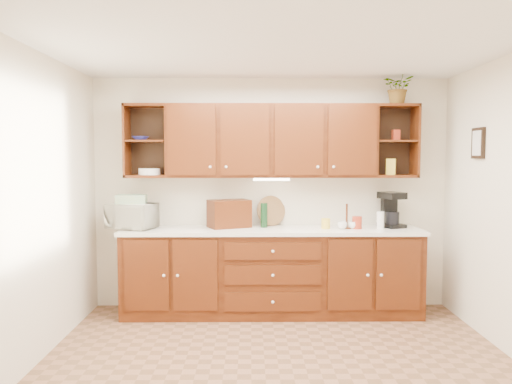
{
  "coord_description": "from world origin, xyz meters",
  "views": [
    {
      "loc": [
        -0.22,
        -3.93,
        1.71
      ],
      "look_at": [
        -0.17,
        1.15,
        1.36
      ],
      "focal_mm": 35.0,
      "sensor_mm": 36.0,
      "label": 1
    }
  ],
  "objects_px": {
    "bread_box": "(229,214)",
    "potted_plant": "(399,88)",
    "microwave": "(132,216)",
    "coffee_maker": "(391,210)"
  },
  "relations": [
    {
      "from": "microwave",
      "to": "potted_plant",
      "type": "distance_m",
      "value": 3.22
    },
    {
      "from": "coffee_maker",
      "to": "potted_plant",
      "type": "xyz_separation_m",
      "value": [
        0.05,
        -0.02,
        1.34
      ]
    },
    {
      "from": "potted_plant",
      "to": "coffee_maker",
      "type": "bearing_deg",
      "value": 156.35
    },
    {
      "from": "microwave",
      "to": "bread_box",
      "type": "distance_m",
      "value": 1.06
    },
    {
      "from": "bread_box",
      "to": "potted_plant",
      "type": "distance_m",
      "value": 2.3
    },
    {
      "from": "microwave",
      "to": "potted_plant",
      "type": "xyz_separation_m",
      "value": [
        2.9,
        0.07,
        1.39
      ]
    },
    {
      "from": "microwave",
      "to": "bread_box",
      "type": "bearing_deg",
      "value": 21.54
    },
    {
      "from": "bread_box",
      "to": "microwave",
      "type": "bearing_deg",
      "value": 160.17
    },
    {
      "from": "bread_box",
      "to": "potted_plant",
      "type": "bearing_deg",
      "value": -24.28
    },
    {
      "from": "bread_box",
      "to": "coffee_maker",
      "type": "distance_m",
      "value": 1.8
    }
  ]
}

